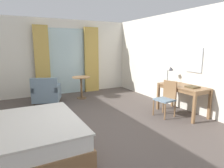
{
  "coord_description": "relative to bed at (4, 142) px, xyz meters",
  "views": [
    {
      "loc": [
        -1.44,
        -3.51,
        1.74
      ],
      "look_at": [
        0.63,
        0.43,
        0.88
      ],
      "focal_mm": 31.25,
      "sensor_mm": 36.0,
      "label": 1
    }
  ],
  "objects": [
    {
      "name": "balcony_glass_door",
      "position": [
        2.08,
        3.89,
        0.9
      ],
      "size": [
        1.37,
        0.02,
        2.37
      ],
      "primitive_type": "cube",
      "color": "silver",
      "rests_on": "ground"
    },
    {
      "name": "closed_book",
      "position": [
        4.06,
        -0.05,
        0.49
      ],
      "size": [
        0.26,
        0.28,
        0.03
      ],
      "primitive_type": "cube",
      "rotation": [
        0.0,
        0.0,
        -0.02
      ],
      "color": "brown",
      "rests_on": "writing_desk"
    },
    {
      "name": "bed",
      "position": [
        0.0,
        0.0,
        0.0
      ],
      "size": [
        2.26,
        1.85,
        1.06
      ],
      "color": "olive",
      "rests_on": "ground"
    },
    {
      "name": "writing_desk",
      "position": [
        4.05,
        0.23,
        0.37
      ],
      "size": [
        0.65,
        1.25,
        0.75
      ],
      "color": "olive",
      "rests_on": "ground"
    },
    {
      "name": "wall_right",
      "position": [
        4.47,
        0.27,
        1.06
      ],
      "size": [
        0.12,
        7.52,
        2.69
      ],
      "primitive_type": "cube",
      "color": "white",
      "rests_on": "ground"
    },
    {
      "name": "wall_mirror",
      "position": [
        4.39,
        0.23,
        1.11
      ],
      "size": [
        0.02,
        0.48,
        0.63
      ],
      "color": "silver"
    },
    {
      "name": "armchair_by_window",
      "position": [
        1.11,
        2.81,
        0.05
      ],
      "size": [
        0.98,
        1.0,
        0.84
      ],
      "color": "gray",
      "rests_on": "ground"
    },
    {
      "name": "round_cafe_table",
      "position": [
        2.25,
        2.93,
        0.25
      ],
      "size": [
        0.59,
        0.59,
        0.74
      ],
      "color": "olive",
      "rests_on": "ground"
    },
    {
      "name": "wall_back",
      "position": [
        1.62,
        3.97,
        1.06
      ],
      "size": [
        5.83,
        0.12,
        2.69
      ],
      "primitive_type": "cube",
      "color": "white",
      "rests_on": "ground"
    },
    {
      "name": "desk_chair",
      "position": [
        3.6,
        0.32,
        0.21
      ],
      "size": [
        0.44,
        0.46,
        0.89
      ],
      "color": "gray",
      "rests_on": "ground"
    },
    {
      "name": "curtain_panel_right",
      "position": [
        2.98,
        3.79,
        0.94
      ],
      "size": [
        0.55,
        0.1,
        2.44
      ],
      "primitive_type": "cube",
      "color": "tan",
      "rests_on": "ground"
    },
    {
      "name": "ground",
      "position": [
        1.62,
        0.27,
        -0.33
      ],
      "size": [
        6.23,
        7.92,
        0.1
      ],
      "primitive_type": "cube",
      "color": "#564C47"
    },
    {
      "name": "curtain_panel_left",
      "position": [
        1.18,
        3.79,
        0.94
      ],
      "size": [
        0.49,
        0.1,
        2.44
      ],
      "primitive_type": "cube",
      "color": "tan",
      "rests_on": "ground"
    },
    {
      "name": "desk_lamp",
      "position": [
        4.09,
        0.75,
        0.79
      ],
      "size": [
        0.26,
        0.14,
        0.46
      ],
      "color": "#4C4C51",
      "rests_on": "writing_desk"
    }
  ]
}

